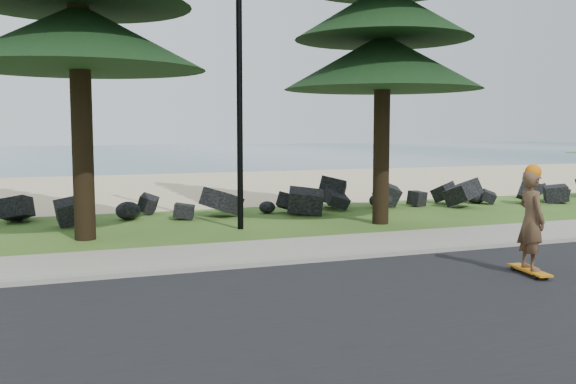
# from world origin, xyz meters

# --- Properties ---
(ground) EXTENTS (160.00, 160.00, 0.00)m
(ground) POSITION_xyz_m (0.00, 0.00, 0.00)
(ground) COLOR #33551A
(ground) RESTS_ON ground
(road) EXTENTS (160.00, 7.00, 0.02)m
(road) POSITION_xyz_m (0.00, -4.50, 0.01)
(road) COLOR black
(road) RESTS_ON ground
(kerb) EXTENTS (160.00, 0.20, 0.10)m
(kerb) POSITION_xyz_m (0.00, -0.90, 0.05)
(kerb) COLOR gray
(kerb) RESTS_ON ground
(sidewalk) EXTENTS (160.00, 2.00, 0.08)m
(sidewalk) POSITION_xyz_m (0.00, 0.20, 0.04)
(sidewalk) COLOR gray
(sidewalk) RESTS_ON ground
(beach_sand) EXTENTS (160.00, 15.00, 0.01)m
(beach_sand) POSITION_xyz_m (0.00, 14.50, 0.01)
(beach_sand) COLOR beige
(beach_sand) RESTS_ON ground
(ocean) EXTENTS (160.00, 58.00, 0.01)m
(ocean) POSITION_xyz_m (0.00, 51.00, 0.00)
(ocean) COLOR #3D6675
(ocean) RESTS_ON ground
(seawall_boulders) EXTENTS (60.00, 2.40, 1.10)m
(seawall_boulders) POSITION_xyz_m (0.00, 5.60, 0.00)
(seawall_boulders) COLOR black
(seawall_boulders) RESTS_ON ground
(lamp_post) EXTENTS (0.25, 0.14, 8.14)m
(lamp_post) POSITION_xyz_m (0.00, 3.20, 4.13)
(lamp_post) COLOR black
(lamp_post) RESTS_ON ground
(skateboarder) EXTENTS (0.47, 0.98, 1.78)m
(skateboarder) POSITION_xyz_m (2.98, -3.06, 0.90)
(skateboarder) COLOR #C56E0B
(skateboarder) RESTS_ON ground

